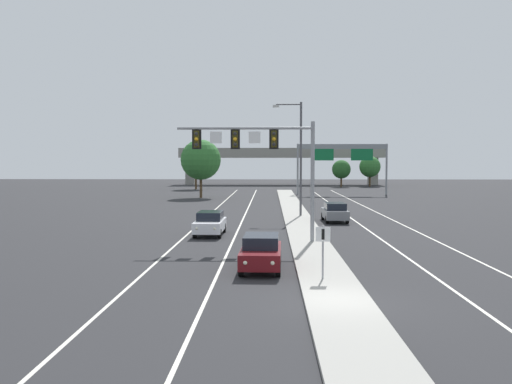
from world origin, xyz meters
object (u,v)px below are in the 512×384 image
(highway_sign_gantry, at_px, (342,153))
(street_lamp_median, at_px, (298,152))
(car_oncoming_darkred, at_px, (261,252))
(car_oncoming_white, at_px, (210,223))
(car_receding_grey, at_px, (335,212))
(tree_far_left_c, at_px, (196,162))
(median_sign_post, at_px, (323,244))
(tree_far_left_a, at_px, (201,160))
(overhead_signal_mast, at_px, (264,152))
(tree_far_right_b, at_px, (341,169))
(tree_far_right_a, at_px, (370,167))

(highway_sign_gantry, bearing_deg, street_lamp_median, -104.04)
(car_oncoming_darkred, height_order, highway_sign_gantry, highway_sign_gantry)
(car_oncoming_white, distance_m, car_receding_grey, 12.50)
(tree_far_left_c, bearing_deg, median_sign_post, -78.41)
(street_lamp_median, relative_size, tree_far_left_c, 1.34)
(car_oncoming_darkred, relative_size, car_receding_grey, 1.00)
(street_lamp_median, bearing_deg, tree_far_left_a, 114.95)
(street_lamp_median, relative_size, highway_sign_gantry, 0.75)
(overhead_signal_mast, xyz_separation_m, street_lamp_median, (2.87, 15.64, 0.27))
(car_oncoming_white, height_order, tree_far_right_b, tree_far_right_b)
(overhead_signal_mast, distance_m, street_lamp_median, 15.90)
(car_oncoming_white, distance_m, tree_far_left_a, 38.04)
(tree_far_right_b, bearing_deg, highway_sign_gantry, -97.14)
(overhead_signal_mast, xyz_separation_m, tree_far_right_a, (19.78, 74.24, -1.67))
(tree_far_right_b, bearing_deg, car_receding_grey, -97.85)
(tree_far_left_c, bearing_deg, car_receding_grey, -70.34)
(car_oncoming_darkred, xyz_separation_m, car_oncoming_white, (-3.62, 11.65, 0.00))
(street_lamp_median, height_order, tree_far_right_a, street_lamp_median)
(street_lamp_median, relative_size, tree_far_right_b, 1.94)
(overhead_signal_mast, height_order, tree_far_right_a, overhead_signal_mast)
(car_oncoming_white, xyz_separation_m, highway_sign_gantry, (14.62, 44.34, 5.34))
(overhead_signal_mast, height_order, street_lamp_median, street_lamp_median)
(tree_far_left_c, distance_m, tree_far_left_a, 22.39)
(tree_far_right_a, relative_size, tree_far_left_a, 0.75)
(car_oncoming_white, distance_m, highway_sign_gantry, 46.99)
(tree_far_right_b, bearing_deg, car_oncoming_darkred, -99.92)
(overhead_signal_mast, distance_m, median_sign_post, 11.64)
(car_oncoming_darkred, relative_size, tree_far_right_a, 0.76)
(car_receding_grey, relative_size, tree_far_left_c, 0.60)
(overhead_signal_mast, bearing_deg, tree_far_right_a, 75.08)
(street_lamp_median, xyz_separation_m, tree_far_left_a, (-11.84, 25.44, -0.65))
(overhead_signal_mast, distance_m, car_oncoming_darkred, 9.27)
(tree_far_left_a, bearing_deg, highway_sign_gantry, 19.16)
(overhead_signal_mast, xyz_separation_m, median_sign_post, (2.53, -10.66, -3.94))
(car_receding_grey, xyz_separation_m, highway_sign_gantry, (5.28, 36.03, 5.34))
(car_oncoming_white, bearing_deg, median_sign_post, -66.60)
(median_sign_post, relative_size, tree_far_left_a, 0.28)
(overhead_signal_mast, bearing_deg, tree_far_right_b, 79.05)
(car_oncoming_darkred, relative_size, tree_far_left_c, 0.60)
(car_oncoming_darkred, bearing_deg, car_oncoming_white, 107.26)
(car_receding_grey, xyz_separation_m, tree_far_right_b, (8.34, 60.47, 2.55))
(street_lamp_median, relative_size, tree_far_left_a, 1.27)
(street_lamp_median, distance_m, highway_sign_gantry, 33.36)
(median_sign_post, xyz_separation_m, car_oncoming_white, (-6.19, 14.31, -0.77))
(median_sign_post, bearing_deg, car_oncoming_white, 113.40)
(car_oncoming_white, relative_size, tree_far_right_a, 0.76)
(tree_far_left_c, bearing_deg, highway_sign_gantry, -32.77)
(median_sign_post, relative_size, highway_sign_gantry, 0.17)
(car_oncoming_white, bearing_deg, street_lamp_median, 61.42)
(car_receding_grey, relative_size, tree_far_right_a, 0.76)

